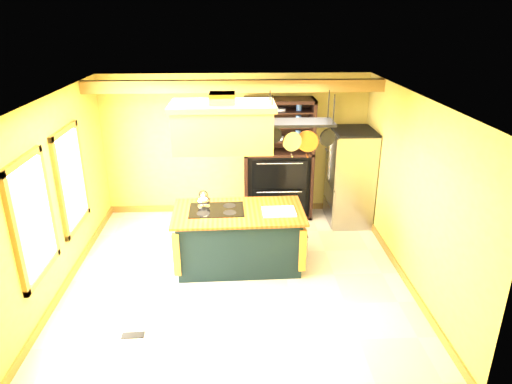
{
  "coord_description": "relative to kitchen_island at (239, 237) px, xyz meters",
  "views": [
    {
      "loc": [
        0.02,
        -5.94,
        3.75
      ],
      "look_at": [
        0.3,
        0.3,
        1.26
      ],
      "focal_mm": 32.0,
      "sensor_mm": 36.0,
      "label": 1
    }
  ],
  "objects": [
    {
      "name": "pot_rack",
      "position": [
        0.91,
        0.0,
        1.72
      ],
      "size": [
        1.0,
        0.47,
        0.89
      ],
      "color": "black",
      "rests_on": "ceiling"
    },
    {
      "name": "window_far",
      "position": [
        -2.5,
        0.21,
        0.93
      ],
      "size": [
        0.06,
        1.06,
        1.56
      ],
      "color": "olive",
      "rests_on": "wall_left"
    },
    {
      "name": "wall_front",
      "position": [
        -0.03,
        -2.89,
        0.88
      ],
      "size": [
        5.0,
        0.02,
        2.7
      ],
      "primitive_type": "cube",
      "color": "gold",
      "rests_on": "floor"
    },
    {
      "name": "floor",
      "position": [
        -0.03,
        -0.39,
        -0.47
      ],
      "size": [
        5.0,
        5.0,
        0.0
      ],
      "primitive_type": "plane",
      "color": "beige",
      "rests_on": "ground"
    },
    {
      "name": "refrigerator",
      "position": [
        2.07,
        1.51,
        0.38
      ],
      "size": [
        0.75,
        0.89,
        1.74
      ],
      "color": "#96989E",
      "rests_on": "floor"
    },
    {
      "name": "window_near",
      "position": [
        -2.5,
        -1.19,
        0.93
      ],
      "size": [
        0.06,
        1.06,
        1.56
      ],
      "color": "olive",
      "rests_on": "wall_left"
    },
    {
      "name": "range_hood",
      "position": [
        -0.2,
        -0.0,
        1.78
      ],
      "size": [
        1.46,
        0.83,
        0.8
      ],
      "color": "gold",
      "rests_on": "ceiling"
    },
    {
      "name": "wall_left",
      "position": [
        -2.53,
        -0.39,
        0.88
      ],
      "size": [
        0.02,
        5.0,
        2.7
      ],
      "primitive_type": "cube",
      "color": "gold",
      "rests_on": "floor"
    },
    {
      "name": "floor_register",
      "position": [
        -1.33,
        -1.67,
        -0.46
      ],
      "size": [
        0.29,
        0.13,
        0.01
      ],
      "primitive_type": "cube",
      "rotation": [
        0.0,
        0.0,
        0.04
      ],
      "color": "black",
      "rests_on": "floor"
    },
    {
      "name": "hutch",
      "position": [
        0.77,
        1.87,
        0.42
      ],
      "size": [
        1.29,
        0.59,
        2.28
      ],
      "color": "black",
      "rests_on": "floor"
    },
    {
      "name": "ceiling_beam",
      "position": [
        -0.03,
        1.31,
        2.12
      ],
      "size": [
        5.0,
        0.15,
        0.2
      ],
      "primitive_type": "cube",
      "color": "olive",
      "rests_on": "ceiling"
    },
    {
      "name": "ceiling",
      "position": [
        -0.03,
        -0.39,
        2.23
      ],
      "size": [
        5.0,
        5.0,
        0.0
      ],
      "primitive_type": "plane",
      "rotation": [
        3.14,
        0.0,
        0.0
      ],
      "color": "white",
      "rests_on": "wall_back"
    },
    {
      "name": "wall_back",
      "position": [
        -0.03,
        2.11,
        0.88
      ],
      "size": [
        5.0,
        0.02,
        2.7
      ],
      "primitive_type": "cube",
      "color": "gold",
      "rests_on": "floor"
    },
    {
      "name": "wall_right",
      "position": [
        2.47,
        -0.39,
        0.88
      ],
      "size": [
        0.02,
        5.0,
        2.7
      ],
      "primitive_type": "cube",
      "color": "gold",
      "rests_on": "floor"
    },
    {
      "name": "kitchen_island",
      "position": [
        0.0,
        0.0,
        0.0
      ],
      "size": [
        2.02,
        1.15,
        1.11
      ],
      "rotation": [
        0.0,
        0.0,
        0.02
      ],
      "color": "black",
      "rests_on": "floor"
    }
  ]
}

